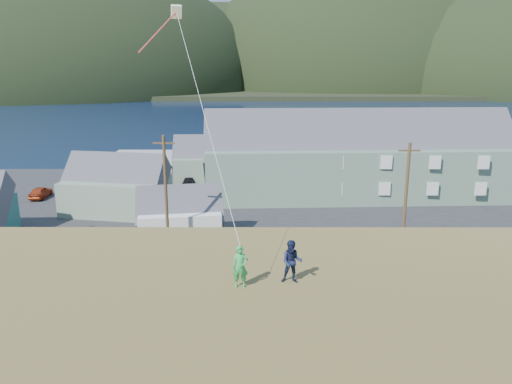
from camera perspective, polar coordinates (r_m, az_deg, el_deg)
ground at (r=38.09m, az=-5.91°, el=-8.35°), size 900.00×900.00×0.00m
grass_strip at (r=36.24m, az=-6.24°, el=-9.50°), size 110.00×8.00×0.10m
waterfront_lot at (r=54.09m, az=-4.07°, el=-1.33°), size 72.00×36.00×0.12m
wharf at (r=76.91m, az=-7.32°, el=3.61°), size 26.00×14.00×0.90m
far_shore at (r=365.20m, az=-0.49°, el=12.24°), size 900.00×320.00×2.00m
far_hills at (r=316.15m, az=6.01°, el=12.01°), size 760.00×265.00×143.00m
lodge at (r=57.23m, az=11.52°, el=3.98°), size 34.54×11.16×12.00m
shed_palegreen_near at (r=52.09m, az=-15.71°, el=0.61°), size 10.99×7.95×7.33m
shed_white at (r=42.83m, az=-8.68°, el=-2.69°), size 7.86×5.83×5.73m
shed_palegreen_far at (r=63.74m, az=-4.54°, el=3.59°), size 11.01×6.53×7.29m
utility_poles at (r=38.21m, az=-8.76°, el=-0.84°), size 33.04×0.24×9.53m
parked_cars at (r=59.74m, az=-12.06°, el=0.68°), size 23.89×11.87×1.57m
kite_flyer_green at (r=17.27m, az=-1.81°, el=-8.53°), size 0.55×0.37×1.50m
kite_flyer_navy at (r=17.66m, az=4.14°, el=-7.95°), size 0.80×0.65×1.55m
kite_rig at (r=23.37m, az=-9.29°, el=19.02°), size 2.14×4.00×11.50m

